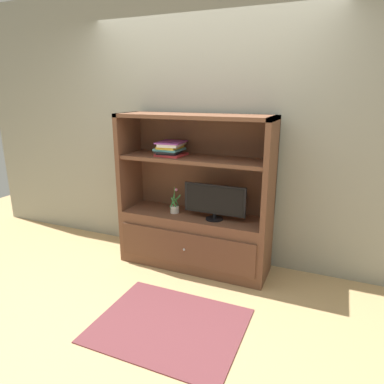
# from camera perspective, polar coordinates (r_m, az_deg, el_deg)

# --- Properties ---
(ground_plane) EXTENTS (8.00, 8.00, 0.00)m
(ground_plane) POSITION_cam_1_polar(r_m,az_deg,el_deg) (3.43, -2.38, -14.73)
(ground_plane) COLOR tan
(painted_rear_wall) EXTENTS (6.00, 0.10, 2.80)m
(painted_rear_wall) POSITION_cam_1_polar(r_m,az_deg,el_deg) (3.65, 2.51, 10.51)
(painted_rear_wall) COLOR gray
(painted_rear_wall) RESTS_ON ground_plane
(area_rug) EXTENTS (1.13, 0.91, 0.01)m
(area_rug) POSITION_cam_1_polar(r_m,az_deg,el_deg) (2.90, -3.79, -21.08)
(area_rug) COLOR brown
(area_rug) RESTS_ON ground_plane
(media_console) EXTENTS (1.53, 0.49, 1.56)m
(media_console) POSITION_cam_1_polar(r_m,az_deg,el_deg) (3.55, 0.37, -4.80)
(media_console) COLOR brown
(media_console) RESTS_ON ground_plane
(tv_monitor) EXTENTS (0.62, 0.17, 0.35)m
(tv_monitor) POSITION_cam_1_polar(r_m,az_deg,el_deg) (3.32, 3.75, -1.48)
(tv_monitor) COLOR black
(tv_monitor) RESTS_ON media_console
(potted_plant) EXTENTS (0.12, 0.09, 0.27)m
(potted_plant) POSITION_cam_1_polar(r_m,az_deg,el_deg) (3.55, -2.86, -2.62)
(potted_plant) COLOR beige
(potted_plant) RESTS_ON media_console
(magazine_stack) EXTENTS (0.28, 0.33, 0.14)m
(magazine_stack) POSITION_cam_1_polar(r_m,az_deg,el_deg) (3.45, -3.54, 7.19)
(magazine_stack) COLOR red
(magazine_stack) RESTS_ON media_console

